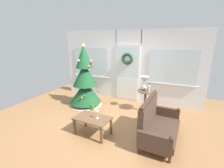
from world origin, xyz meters
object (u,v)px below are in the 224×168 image
at_px(settee_sofa, 156,124).
at_px(gift_box, 91,107).
at_px(side_table, 145,97).
at_px(christmas_tree, 85,83).
at_px(flower_vase, 149,88).
at_px(wine_glass, 97,113).
at_px(coffee_table, 93,120).
at_px(table_lamp, 144,81).

distance_m(settee_sofa, gift_box, 2.33).
relative_size(side_table, gift_box, 4.02).
relative_size(christmas_tree, flower_vase, 6.08).
height_order(wine_glass, gift_box, wine_glass).
bearing_deg(flower_vase, christmas_tree, -173.66).
xyz_separation_m(coffee_table, gift_box, (-0.77, 1.21, -0.28)).
height_order(christmas_tree, flower_vase, christmas_tree).
bearing_deg(table_lamp, flower_vase, -32.01).
bearing_deg(settee_sofa, wine_glass, -162.10).
height_order(christmas_tree, coffee_table, christmas_tree).
bearing_deg(side_table, gift_box, -160.62).
height_order(table_lamp, wine_glass, table_lamp).
relative_size(table_lamp, wine_glass, 2.26).
distance_m(settee_sofa, table_lamp, 1.63).
height_order(christmas_tree, side_table, christmas_tree).
bearing_deg(coffee_table, settee_sofa, 17.14).
height_order(flower_vase, wine_glass, flower_vase).
distance_m(coffee_table, gift_box, 1.46).
bearing_deg(gift_box, flower_vase, 16.52).
bearing_deg(flower_vase, gift_box, -163.48).
height_order(settee_sofa, gift_box, settee_sofa).
bearing_deg(side_table, table_lamp, 146.31).
relative_size(flower_vase, gift_box, 2.06).
height_order(side_table, flower_vase, flower_vase).
distance_m(flower_vase, coffee_table, 2.02).
distance_m(table_lamp, gift_box, 1.90).
relative_size(christmas_tree, gift_box, 12.51).
xyz_separation_m(christmas_tree, coffee_table, (1.16, -1.49, -0.42)).
bearing_deg(christmas_tree, flower_vase, 6.34).
distance_m(table_lamp, wine_glass, 1.96).
bearing_deg(flower_vase, table_lamp, 147.99).
height_order(flower_vase, coffee_table, flower_vase).
relative_size(christmas_tree, table_lamp, 4.83).
xyz_separation_m(christmas_tree, flower_vase, (2.11, 0.23, 0.02)).
height_order(settee_sofa, side_table, settee_sofa).
bearing_deg(gift_box, wine_glass, -53.01).
relative_size(table_lamp, coffee_table, 0.50).
bearing_deg(table_lamp, coffee_table, -113.47).
bearing_deg(settee_sofa, table_lamp, 113.97).
height_order(side_table, gift_box, side_table).
bearing_deg(coffee_table, flower_vase, 61.09).
relative_size(coffee_table, wine_glass, 4.49).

